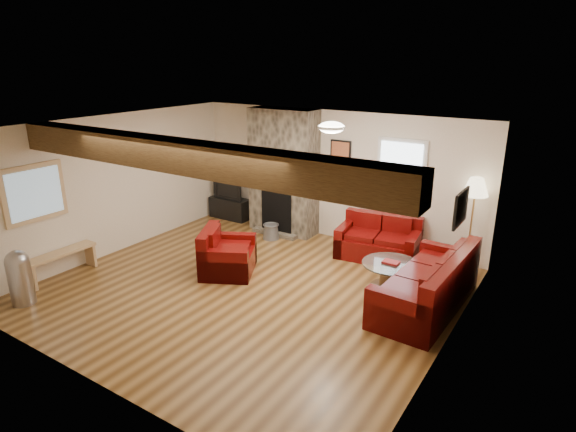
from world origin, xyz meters
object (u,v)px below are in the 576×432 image
at_px(loveseat, 378,238).
at_px(coffee_table, 390,276).
at_px(sofa_three, 426,280).
at_px(armchair_red, 228,251).
at_px(television, 229,189).
at_px(tv_cabinet, 230,208).
at_px(floor_lamp, 475,192).

relative_size(loveseat, coffee_table, 1.60).
relative_size(sofa_three, armchair_red, 2.31).
distance_m(armchair_red, coffee_table, 2.66).
relative_size(loveseat, television, 1.86).
bearing_deg(coffee_table, armchair_red, -160.27).
bearing_deg(coffee_table, tv_cabinet, 162.71).
xyz_separation_m(tv_cabinet, television, (0.00, 0.00, 0.45)).
relative_size(sofa_three, tv_cabinet, 2.34).
xyz_separation_m(loveseat, floor_lamp, (1.47, 0.32, 1.00)).
bearing_deg(sofa_three, television, -105.67).
relative_size(sofa_three, television, 2.85).
bearing_deg(floor_lamp, loveseat, -167.72).
bearing_deg(tv_cabinet, television, 0.00).
relative_size(armchair_red, floor_lamp, 0.58).
height_order(sofa_three, television, television).
bearing_deg(armchair_red, television, 11.16).
relative_size(coffee_table, floor_lamp, 0.55).
bearing_deg(television, tv_cabinet, 0.00).
bearing_deg(sofa_three, floor_lamp, 175.50).
distance_m(tv_cabinet, floor_lamp, 5.25).
relative_size(loveseat, tv_cabinet, 1.53).
height_order(sofa_three, coffee_table, sofa_three).
bearing_deg(floor_lamp, tv_cabinet, -179.78).
bearing_deg(loveseat, tv_cabinet, 167.83).
relative_size(sofa_three, floor_lamp, 1.34).
distance_m(sofa_three, floor_lamp, 1.89).
relative_size(television, floor_lamp, 0.47).
height_order(television, floor_lamp, floor_lamp).
bearing_deg(television, sofa_three, -17.98).
distance_m(sofa_three, coffee_table, 0.72).
height_order(loveseat, coffee_table, loveseat).
xyz_separation_m(armchair_red, television, (-1.79, 2.23, 0.30)).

